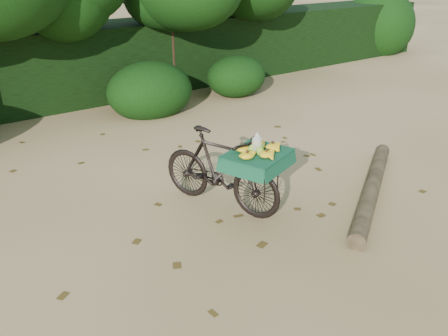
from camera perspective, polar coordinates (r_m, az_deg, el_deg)
ground at (r=7.18m, az=-3.33°, el=-3.79°), size 80.00×80.00×0.00m
vendor_bicycle at (r=6.71m, az=-0.31°, el=-0.12°), size 1.32×2.05×1.18m
fallen_log at (r=7.60m, az=17.38°, el=-2.26°), size 2.91×1.92×0.24m
hedge_backdrop at (r=12.40m, az=-19.69°, el=11.37°), size 26.00×1.80×1.80m
tree_row at (r=11.29m, az=-22.46°, el=15.54°), size 14.50×2.00×4.00m
bush_clumps at (r=10.82m, az=-13.61°, el=7.91°), size 8.80×1.70×0.90m
leaf_litter at (r=7.67m, az=-5.95°, el=-1.90°), size 7.00×7.30×0.01m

